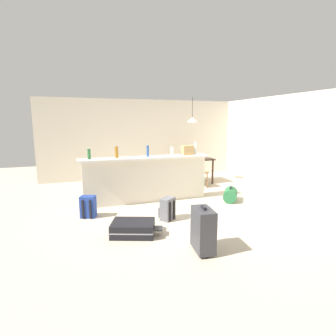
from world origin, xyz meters
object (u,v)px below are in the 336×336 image
pendant_lamp (192,120)px  suitcase_upright_charcoal (203,230)px  dining_table (193,161)px  dining_chair_near_partition (198,169)px  bottle_green (89,154)px  bottle_amber (117,152)px  duffel_bag_green (230,195)px  bottle_clear (195,148)px  bottle_blue (148,151)px  bottle_white (172,151)px  backpack_blue (88,207)px  grocery_bag (188,150)px  suitcase_flat_black (133,228)px  dining_chair_far_side (185,163)px  backpack_grey (167,209)px

pendant_lamp → suitcase_upright_charcoal: (-1.66, -4.11, -1.53)m
dining_table → dining_chair_near_partition: dining_chair_near_partition is taller
bottle_green → bottle_amber: 0.58m
dining_table → duffel_bag_green: 2.09m
bottle_clear → suitcase_upright_charcoal: bottle_clear is taller
bottle_amber → bottle_blue: (0.69, -0.03, 0.00)m
bottle_amber → bottle_white: bearing=-3.3°
dining_chair_near_partition → dining_table: bearing=81.1°
bottle_blue → suitcase_upright_charcoal: bearing=-87.9°
bottle_white → pendant_lamp: bearing=52.4°
bottle_clear → backpack_blue: 2.80m
suitcase_upright_charcoal → bottle_amber: bearing=106.6°
grocery_bag → suitcase_flat_black: 2.61m
suitcase_flat_black → suitcase_upright_charcoal: suitcase_upright_charcoal is taller
bottle_green → suitcase_upright_charcoal: size_ratio=0.32×
grocery_bag → suitcase_upright_charcoal: grocery_bag is taller
bottle_white → pendant_lamp: (1.19, 1.55, 0.72)m
bottle_clear → bottle_blue: bearing=-178.1°
bottle_amber → dining_chair_near_partition: bottle_amber is taller
bottle_green → bottle_clear: bearing=0.7°
dining_chair_far_side → suitcase_upright_charcoal: bearing=-109.9°
bottle_white → bottle_clear: bottle_clear is taller
suitcase_flat_black → duffel_bag_green: size_ratio=1.58×
dining_table → bottle_white: bearing=-129.1°
dining_chair_near_partition → suitcase_flat_black: dining_chair_near_partition is taller
dining_table → dining_chair_near_partition: (-0.08, -0.51, -0.13)m
bottle_blue → duffel_bag_green: (1.80, -0.60, -1.01)m
bottle_blue → backpack_grey: size_ratio=0.60×
backpack_grey → dining_chair_far_side: bearing=61.9°
dining_table → duffel_bag_green: size_ratio=1.95×
bottle_white → suitcase_flat_black: bottle_white is taller
dining_chair_near_partition → dining_chair_far_side: same height
pendant_lamp → backpack_blue: size_ratio=1.79×
backpack_blue → dining_chair_far_side: bearing=40.0°
pendant_lamp → bottle_blue: bearing=-139.3°
dining_chair_near_partition → suitcase_upright_charcoal: dining_chair_near_partition is taller
bottle_clear → backpack_blue: bearing=-165.4°
dining_table → bottle_blue: bearing=-140.9°
pendant_lamp → bottle_amber: bearing=-148.9°
suitcase_flat_black → duffel_bag_green: (2.51, 1.10, 0.04)m
bottle_green → suitcase_upright_charcoal: 3.05m
dining_chair_near_partition → suitcase_upright_charcoal: size_ratio=1.39×
bottle_white → bottle_green: bearing=178.5°
bottle_white → suitcase_upright_charcoal: size_ratio=0.31×
bottle_amber → bottle_white: 1.26m
dining_table → duffel_bag_green: (0.04, -2.03, -0.50)m
bottle_green → bottle_clear: 2.45m
bottle_blue → dining_chair_near_partition: bottle_blue is taller
bottle_white → grocery_bag: size_ratio=0.81×
dining_table → backpack_grey: size_ratio=2.62×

